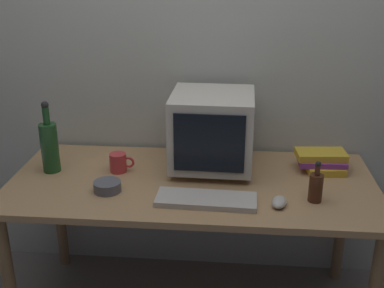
# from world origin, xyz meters

# --- Properties ---
(back_wall) EXTENTS (4.00, 0.08, 2.50)m
(back_wall) POSITION_xyz_m (0.00, 0.44, 1.25)
(back_wall) COLOR beige
(back_wall) RESTS_ON ground
(desk) EXTENTS (1.68, 0.76, 0.72)m
(desk) POSITION_xyz_m (0.00, 0.00, 0.64)
(desk) COLOR tan
(desk) RESTS_ON ground
(crt_monitor) EXTENTS (0.39, 0.40, 0.37)m
(crt_monitor) POSITION_xyz_m (0.08, 0.15, 0.92)
(crt_monitor) COLOR beige
(crt_monitor) RESTS_ON desk
(keyboard) EXTENTS (0.43, 0.16, 0.02)m
(keyboard) POSITION_xyz_m (0.08, -0.20, 0.74)
(keyboard) COLOR beige
(keyboard) RESTS_ON desk
(computer_mouse) EXTENTS (0.08, 0.11, 0.04)m
(computer_mouse) POSITION_xyz_m (0.38, -0.21, 0.74)
(computer_mouse) COLOR beige
(computer_mouse) RESTS_ON desk
(bottle_tall) EXTENTS (0.08, 0.08, 0.35)m
(bottle_tall) POSITION_xyz_m (-0.68, 0.05, 0.85)
(bottle_tall) COLOR #1E4C23
(bottle_tall) RESTS_ON desk
(bottle_short) EXTENTS (0.06, 0.06, 0.18)m
(bottle_short) POSITION_xyz_m (0.53, -0.15, 0.79)
(bottle_short) COLOR #472314
(bottle_short) RESTS_ON desk
(book_stack) EXTENTS (0.24, 0.18, 0.09)m
(book_stack) POSITION_xyz_m (0.61, 0.17, 0.77)
(book_stack) COLOR gold
(book_stack) RESTS_ON desk
(mug) EXTENTS (0.12, 0.08, 0.09)m
(mug) POSITION_xyz_m (-0.36, 0.07, 0.77)
(mug) COLOR #CC383D
(mug) RESTS_ON desk
(cd_spindle) EXTENTS (0.12, 0.12, 0.04)m
(cd_spindle) POSITION_xyz_m (-0.36, -0.14, 0.75)
(cd_spindle) COLOR #595B66
(cd_spindle) RESTS_ON desk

